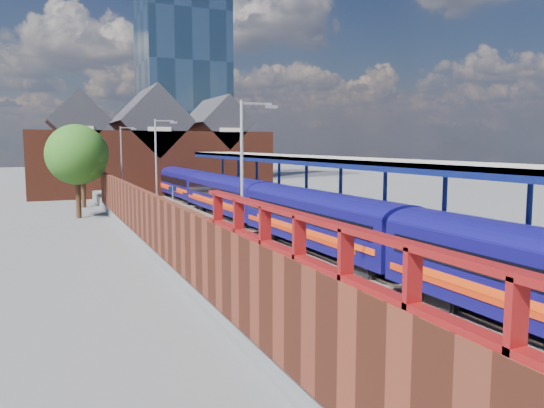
{
  "coord_description": "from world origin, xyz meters",
  "views": [
    {
      "loc": [
        -13.4,
        -12.59,
        6.4
      ],
      "look_at": [
        0.03,
        18.12,
        2.6
      ],
      "focal_mm": 35.0,
      "sensor_mm": 36.0,
      "label": 1
    }
  ],
  "objects_px": {
    "lamp_post_b": "(245,182)",
    "lamp_post_d": "(123,159)",
    "lamp_post_c": "(158,166)",
    "platform_sign": "(173,197)",
    "parked_car_blue": "(353,210)",
    "train": "(265,203)"
  },
  "relations": [
    {
      "from": "lamp_post_c",
      "to": "platform_sign",
      "type": "xyz_separation_m",
      "value": [
        1.36,
        2.0,
        -2.3
      ]
    },
    {
      "from": "train",
      "to": "platform_sign",
      "type": "bearing_deg",
      "value": 168.57
    },
    {
      "from": "platform_sign",
      "to": "train",
      "type": "bearing_deg",
      "value": -11.43
    },
    {
      "from": "train",
      "to": "parked_car_blue",
      "type": "relative_size",
      "value": 16.75
    },
    {
      "from": "lamp_post_d",
      "to": "platform_sign",
      "type": "height_order",
      "value": "lamp_post_d"
    },
    {
      "from": "train",
      "to": "lamp_post_c",
      "type": "xyz_separation_m",
      "value": [
        -7.86,
        -0.69,
        2.87
      ]
    },
    {
      "from": "lamp_post_b",
      "to": "lamp_post_d",
      "type": "bearing_deg",
      "value": 90.0
    },
    {
      "from": "train",
      "to": "platform_sign",
      "type": "distance_m",
      "value": 6.65
    },
    {
      "from": "train",
      "to": "parked_car_blue",
      "type": "height_order",
      "value": "train"
    },
    {
      "from": "lamp_post_d",
      "to": "train",
      "type": "bearing_deg",
      "value": -62.84
    },
    {
      "from": "lamp_post_b",
      "to": "lamp_post_d",
      "type": "height_order",
      "value": "same"
    },
    {
      "from": "train",
      "to": "lamp_post_d",
      "type": "bearing_deg",
      "value": 117.16
    },
    {
      "from": "train",
      "to": "lamp_post_d",
      "type": "distance_m",
      "value": 17.45
    },
    {
      "from": "train",
      "to": "lamp_post_b",
      "type": "distance_m",
      "value": 18.67
    },
    {
      "from": "lamp_post_b",
      "to": "parked_car_blue",
      "type": "relative_size",
      "value": 1.78
    },
    {
      "from": "lamp_post_c",
      "to": "lamp_post_d",
      "type": "height_order",
      "value": "same"
    },
    {
      "from": "lamp_post_d",
      "to": "lamp_post_c",
      "type": "bearing_deg",
      "value": -90.0
    },
    {
      "from": "lamp_post_d",
      "to": "platform_sign",
      "type": "xyz_separation_m",
      "value": [
        1.36,
        -14.0,
        -2.3
      ]
    },
    {
      "from": "lamp_post_d",
      "to": "parked_car_blue",
      "type": "xyz_separation_m",
      "value": [
        13.89,
        -17.61,
        -3.45
      ]
    },
    {
      "from": "train",
      "to": "lamp_post_c",
      "type": "height_order",
      "value": "lamp_post_c"
    },
    {
      "from": "lamp_post_b",
      "to": "platform_sign",
      "type": "xyz_separation_m",
      "value": [
        1.36,
        18.0,
        -2.3
      ]
    },
    {
      "from": "lamp_post_c",
      "to": "lamp_post_d",
      "type": "xyz_separation_m",
      "value": [
        0.0,
        16.0,
        0.0
      ]
    }
  ]
}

